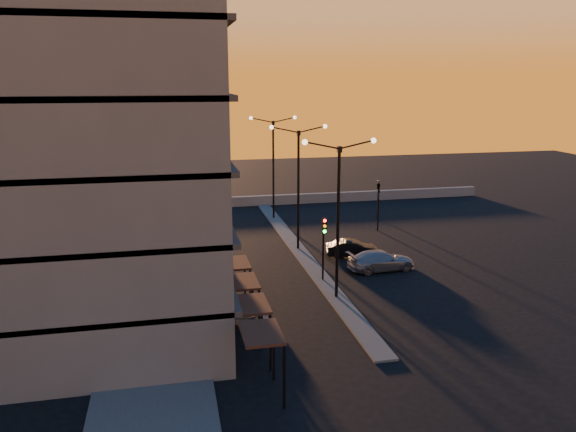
{
  "coord_description": "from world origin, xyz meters",
  "views": [
    {
      "loc": [
        -9.45,
        -30.05,
        12.74
      ],
      "look_at": [
        -1.72,
        5.69,
        3.79
      ],
      "focal_mm": 35.0,
      "sensor_mm": 36.0,
      "label": 1
    }
  ],
  "objects_px": {
    "car_wagon": "(381,260)",
    "streetlamp_mid": "(298,178)",
    "car_sedan": "(352,248)",
    "car_hatchback": "(232,311)",
    "traffic_light_main": "(324,239)"
  },
  "relations": [
    {
      "from": "traffic_light_main",
      "to": "streetlamp_mid",
      "type": "bearing_deg",
      "value": 90.0
    },
    {
      "from": "traffic_light_main",
      "to": "car_sedan",
      "type": "bearing_deg",
      "value": 52.85
    },
    {
      "from": "car_hatchback",
      "to": "car_wagon",
      "type": "distance_m",
      "value": 12.71
    },
    {
      "from": "streetlamp_mid",
      "to": "traffic_light_main",
      "type": "height_order",
      "value": "streetlamp_mid"
    },
    {
      "from": "traffic_light_main",
      "to": "car_sedan",
      "type": "height_order",
      "value": "traffic_light_main"
    },
    {
      "from": "streetlamp_mid",
      "to": "traffic_light_main",
      "type": "bearing_deg",
      "value": -90.0
    },
    {
      "from": "car_sedan",
      "to": "streetlamp_mid",
      "type": "bearing_deg",
      "value": 65.24
    },
    {
      "from": "car_hatchback",
      "to": "car_wagon",
      "type": "xyz_separation_m",
      "value": [
        11.0,
        6.37,
        -0.0
      ]
    },
    {
      "from": "car_hatchback",
      "to": "traffic_light_main",
      "type": "bearing_deg",
      "value": -46.16
    },
    {
      "from": "car_hatchback",
      "to": "car_sedan",
      "type": "height_order",
      "value": "car_hatchback"
    },
    {
      "from": "car_hatchback",
      "to": "car_sedan",
      "type": "bearing_deg",
      "value": -39.75
    },
    {
      "from": "car_wagon",
      "to": "streetlamp_mid",
      "type": "bearing_deg",
      "value": 34.23
    },
    {
      "from": "streetlamp_mid",
      "to": "car_sedan",
      "type": "xyz_separation_m",
      "value": [
        3.51,
        -2.5,
        -4.97
      ]
    },
    {
      "from": "car_wagon",
      "to": "car_hatchback",
      "type": "bearing_deg",
      "value": 116.14
    },
    {
      "from": "car_hatchback",
      "to": "car_wagon",
      "type": "height_order",
      "value": "car_hatchback"
    }
  ]
}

